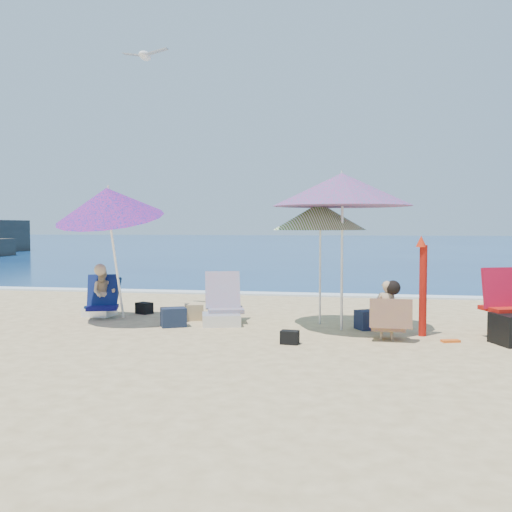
% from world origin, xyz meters
% --- Properties ---
extents(ground, '(120.00, 120.00, 0.00)m').
position_xyz_m(ground, '(0.00, 0.00, 0.00)').
color(ground, '#D8BC84').
rests_on(ground, ground).
extents(sea, '(120.00, 80.00, 0.12)m').
position_xyz_m(sea, '(0.00, 45.00, -0.05)').
color(sea, navy).
rests_on(sea, ground).
extents(foam, '(120.00, 0.50, 0.04)m').
position_xyz_m(foam, '(0.00, 5.10, 0.02)').
color(foam, white).
rests_on(foam, ground).
extents(umbrella_turquoise, '(2.46, 2.46, 2.40)m').
position_xyz_m(umbrella_turquoise, '(1.03, 0.86, 2.11)').
color(umbrella_turquoise, silver).
rests_on(umbrella_turquoise, ground).
extents(umbrella_striped, '(1.84, 1.84, 1.97)m').
position_xyz_m(umbrella_striped, '(0.67, 1.23, 1.72)').
color(umbrella_striped, silver).
rests_on(umbrella_striped, ground).
extents(umbrella_blue, '(1.91, 1.97, 2.36)m').
position_xyz_m(umbrella_blue, '(-2.66, 0.79, 1.93)').
color(umbrella_blue, white).
rests_on(umbrella_blue, ground).
extents(furled_umbrella, '(0.17, 0.15, 1.44)m').
position_xyz_m(furled_umbrella, '(2.19, 0.57, 0.79)').
color(furled_umbrella, '#AB150C').
rests_on(furled_umbrella, ground).
extents(chair_navy, '(0.53, 0.61, 0.66)m').
position_xyz_m(chair_navy, '(-3.15, 1.56, 0.17)').
color(chair_navy, '#0E264E').
rests_on(chair_navy, ground).
extents(chair_rainbow, '(0.75, 0.98, 0.82)m').
position_xyz_m(chair_rainbow, '(-0.87, 1.11, 0.22)').
color(chair_rainbow, '#C66646').
rests_on(chair_rainbow, ground).
extents(person_center, '(0.57, 0.48, 0.83)m').
position_xyz_m(person_center, '(1.69, 0.16, 0.40)').
color(person_center, tan).
rests_on(person_center, ground).
extents(person_left, '(0.68, 0.71, 0.93)m').
position_xyz_m(person_left, '(-3.04, 1.39, 0.42)').
color(person_left, tan).
rests_on(person_left, ground).
extents(bag_navy_a, '(0.46, 0.41, 0.30)m').
position_xyz_m(bag_navy_a, '(-1.55, 0.69, 0.15)').
color(bag_navy_a, '#192237').
rests_on(bag_navy_a, ground).
extents(bag_black_a, '(0.33, 0.30, 0.20)m').
position_xyz_m(bag_black_a, '(-2.49, 1.89, 0.10)').
color(bag_black_a, black).
rests_on(bag_black_a, ground).
extents(bag_tan, '(0.36, 0.30, 0.27)m').
position_xyz_m(bag_tan, '(-1.41, 1.35, 0.13)').
color(bag_tan, tan).
rests_on(bag_tan, ground).
extents(bag_navy_b, '(0.47, 0.44, 0.29)m').
position_xyz_m(bag_navy_b, '(1.45, 0.99, 0.14)').
color(bag_navy_b, '#181F35').
rests_on(bag_navy_b, ground).
extents(bag_black_b, '(0.25, 0.19, 0.18)m').
position_xyz_m(bag_black_b, '(0.39, -0.33, 0.09)').
color(bag_black_b, black).
rests_on(bag_black_b, ground).
extents(orange_item, '(0.27, 0.18, 0.03)m').
position_xyz_m(orange_item, '(2.52, 0.17, 0.02)').
color(orange_item, orange).
rests_on(orange_item, ground).
extents(seagull, '(0.93, 0.45, 0.16)m').
position_xyz_m(seagull, '(-2.67, 2.54, 4.75)').
color(seagull, white).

